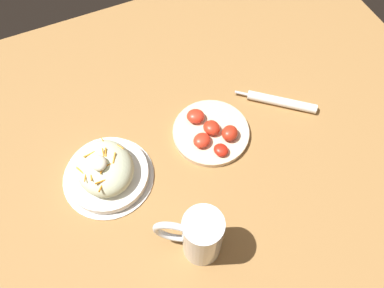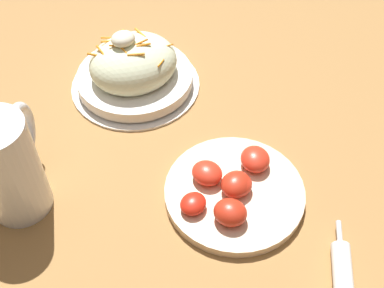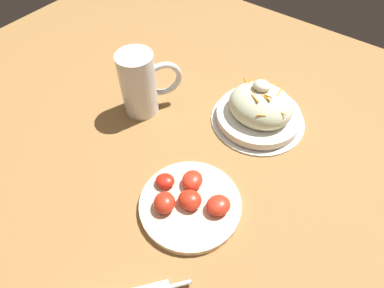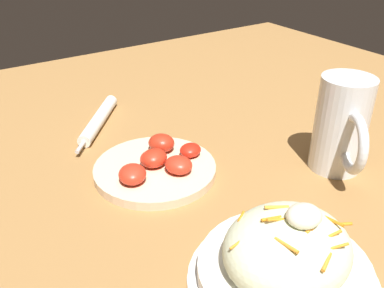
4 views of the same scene
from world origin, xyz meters
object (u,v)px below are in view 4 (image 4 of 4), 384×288
Objects in this scene: beer_mug at (341,131)px; napkin_roll at (99,120)px; salad_plate at (286,259)px; tomato_plate at (156,166)px.

beer_mug reaches higher than napkin_roll.
salad_plate is 0.50m from napkin_roll.
salad_plate is 1.22× the size of napkin_roll.
salad_plate is 0.28m from tomato_plate.
napkin_roll is (0.02, -0.49, -0.02)m from salad_plate.
napkin_roll is at bearing -87.36° from tomato_plate.
salad_plate is at bearing 91.67° from tomato_plate.
beer_mug is 0.30m from tomato_plate.
beer_mug is at bearing 149.64° from tomato_plate.
beer_mug is (-0.25, -0.13, 0.03)m from salad_plate.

